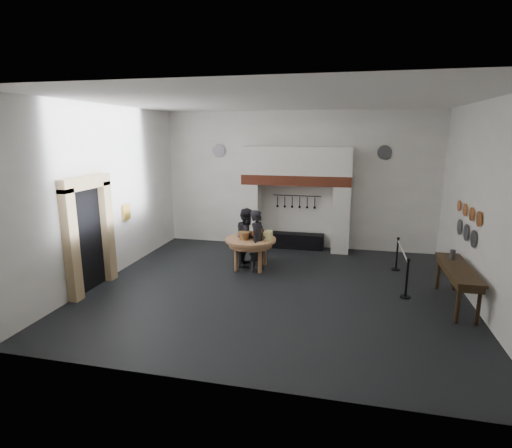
% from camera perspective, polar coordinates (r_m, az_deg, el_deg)
% --- Properties ---
extents(floor, '(9.00, 8.00, 0.02)m').
position_cam_1_polar(floor, '(10.07, 2.81, -9.22)').
color(floor, black).
rests_on(floor, ground).
extents(ceiling, '(9.00, 8.00, 0.02)m').
position_cam_1_polar(ceiling, '(9.36, 3.13, 17.24)').
color(ceiling, silver).
rests_on(ceiling, wall_back).
extents(wall_back, '(9.00, 0.02, 4.50)m').
position_cam_1_polar(wall_back, '(13.38, 5.94, 6.21)').
color(wall_back, white).
rests_on(wall_back, floor).
extents(wall_front, '(9.00, 0.02, 4.50)m').
position_cam_1_polar(wall_front, '(5.64, -4.09, -2.93)').
color(wall_front, white).
rests_on(wall_front, floor).
extents(wall_left, '(0.02, 8.00, 4.50)m').
position_cam_1_polar(wall_left, '(11.14, -20.55, 4.13)').
color(wall_left, white).
rests_on(wall_left, floor).
extents(wall_right, '(0.02, 8.00, 4.50)m').
position_cam_1_polar(wall_right, '(9.76, 29.98, 2.10)').
color(wall_right, white).
rests_on(wall_right, floor).
extents(chimney_pier_left, '(0.55, 0.70, 2.15)m').
position_cam_1_polar(chimney_pier_left, '(13.48, -0.59, 1.27)').
color(chimney_pier_left, silver).
rests_on(chimney_pier_left, floor).
extents(chimney_pier_right, '(0.55, 0.70, 2.15)m').
position_cam_1_polar(chimney_pier_right, '(13.13, 12.04, 0.67)').
color(chimney_pier_right, silver).
rests_on(chimney_pier_right, floor).
extents(hearth_brick_band, '(3.50, 0.72, 0.32)m').
position_cam_1_polar(hearth_brick_band, '(13.02, 5.76, 6.31)').
color(hearth_brick_band, '#9E442B').
rests_on(hearth_brick_band, chimney_pier_left).
extents(chimney_hood, '(3.50, 0.70, 0.90)m').
position_cam_1_polar(chimney_hood, '(12.97, 5.82, 8.98)').
color(chimney_hood, silver).
rests_on(chimney_hood, hearth_brick_band).
extents(iron_range, '(1.90, 0.45, 0.50)m').
position_cam_1_polar(iron_range, '(13.48, 5.60, -2.39)').
color(iron_range, black).
rests_on(iron_range, floor).
extents(utensil_rail, '(1.60, 0.02, 0.02)m').
position_cam_1_polar(utensil_rail, '(13.36, 5.85, 4.05)').
color(utensil_rail, black).
rests_on(utensil_rail, wall_back).
extents(door_recess, '(0.04, 1.10, 2.50)m').
position_cam_1_polar(door_recess, '(10.50, -22.95, -2.13)').
color(door_recess, black).
rests_on(door_recess, floor).
extents(door_jamb_near, '(0.22, 0.30, 2.60)m').
position_cam_1_polar(door_jamb_near, '(9.90, -24.89, -2.89)').
color(door_jamb_near, tan).
rests_on(door_jamb_near, floor).
extents(door_jamb_far, '(0.22, 0.30, 2.60)m').
position_cam_1_polar(door_jamb_far, '(11.00, -20.49, -1.01)').
color(door_jamb_far, tan).
rests_on(door_jamb_far, floor).
extents(door_lintel, '(0.22, 1.70, 0.30)m').
position_cam_1_polar(door_lintel, '(10.20, -23.22, 5.45)').
color(door_lintel, tan).
rests_on(door_lintel, door_jamb_near).
extents(wall_plaque, '(0.05, 0.34, 0.44)m').
position_cam_1_polar(wall_plaque, '(11.88, -18.02, 1.64)').
color(wall_plaque, gold).
rests_on(wall_plaque, wall_left).
extents(work_table, '(1.81, 1.81, 0.07)m').
position_cam_1_polar(work_table, '(11.28, -0.76, -2.25)').
color(work_table, tan).
rests_on(work_table, floor).
extents(pumpkin, '(0.36, 0.36, 0.31)m').
position_cam_1_polar(pumpkin, '(11.29, 0.34, -1.25)').
color(pumpkin, '#DA521E').
rests_on(pumpkin, work_table).
extents(cheese_block_big, '(0.22, 0.22, 0.24)m').
position_cam_1_polar(cheese_block_big, '(11.09, 1.68, -1.70)').
color(cheese_block_big, '#ECE68D').
rests_on(cheese_block_big, work_table).
extents(cheese_block_small, '(0.18, 0.18, 0.20)m').
position_cam_1_polar(cheese_block_small, '(11.39, 1.88, -1.42)').
color(cheese_block_small, '#F1E990').
rests_on(cheese_block_small, work_table).
extents(wicker_basket, '(0.40, 0.40, 0.22)m').
position_cam_1_polar(wicker_basket, '(11.14, -1.70, -1.69)').
color(wicker_basket, olive).
rests_on(wicker_basket, work_table).
extents(bread_loaf, '(0.31, 0.18, 0.13)m').
position_cam_1_polar(bread_loaf, '(11.61, -0.84, -1.31)').
color(bread_loaf, brown).
rests_on(bread_loaf, work_table).
extents(visitor_near, '(0.54, 0.71, 1.73)m').
position_cam_1_polar(visitor_near, '(11.08, 0.26, -2.42)').
color(visitor_near, black).
rests_on(visitor_near, floor).
extents(visitor_far, '(0.74, 0.90, 1.69)m').
position_cam_1_polar(visitor_far, '(11.55, -1.24, -1.87)').
color(visitor_far, black).
rests_on(visitor_far, floor).
extents(side_table, '(0.55, 2.20, 0.06)m').
position_cam_1_polar(side_table, '(9.92, 26.96, -5.67)').
color(side_table, '#342613').
rests_on(side_table, floor).
extents(pewter_jug, '(0.12, 0.12, 0.22)m').
position_cam_1_polar(pewter_jug, '(10.43, 26.27, -3.92)').
color(pewter_jug, '#515157').
rests_on(pewter_jug, side_table).
extents(copper_pan_a, '(0.03, 0.34, 0.34)m').
position_cam_1_polar(copper_pan_a, '(9.99, 29.25, 0.63)').
color(copper_pan_a, '#C6662D').
rests_on(copper_pan_a, wall_right).
extents(copper_pan_b, '(0.03, 0.32, 0.32)m').
position_cam_1_polar(copper_pan_b, '(10.51, 28.44, 1.25)').
color(copper_pan_b, '#C6662D').
rests_on(copper_pan_b, wall_right).
extents(copper_pan_c, '(0.03, 0.30, 0.30)m').
position_cam_1_polar(copper_pan_c, '(11.03, 27.70, 1.81)').
color(copper_pan_c, '#C6662D').
rests_on(copper_pan_c, wall_right).
extents(copper_pan_d, '(0.03, 0.28, 0.28)m').
position_cam_1_polar(copper_pan_d, '(11.55, 27.03, 2.32)').
color(copper_pan_d, '#C6662D').
rests_on(copper_pan_d, wall_right).
extents(pewter_plate_left, '(0.03, 0.40, 0.40)m').
position_cam_1_polar(pewter_plate_left, '(10.28, 28.65, -1.86)').
color(pewter_plate_left, '#4C4C51').
rests_on(pewter_plate_left, wall_right).
extents(pewter_plate_mid, '(0.03, 0.40, 0.40)m').
position_cam_1_polar(pewter_plate_mid, '(10.84, 27.82, -1.08)').
color(pewter_plate_mid, '#4C4C51').
rests_on(pewter_plate_mid, wall_right).
extents(pewter_plate_right, '(0.03, 0.40, 0.40)m').
position_cam_1_polar(pewter_plate_right, '(11.41, 27.07, -0.37)').
color(pewter_plate_right, '#4C4C51').
rests_on(pewter_plate_right, wall_right).
extents(pewter_plate_back_left, '(0.44, 0.03, 0.44)m').
position_cam_1_polar(pewter_plate_back_left, '(13.85, -5.33, 10.40)').
color(pewter_plate_back_left, '#4C4C51').
rests_on(pewter_plate_back_left, wall_back).
extents(pewter_plate_back_right, '(0.44, 0.03, 0.44)m').
position_cam_1_polar(pewter_plate_back_right, '(13.21, 17.89, 9.73)').
color(pewter_plate_back_right, '#4C4C51').
rests_on(pewter_plate_back_right, wall_back).
extents(barrier_post_near, '(0.05, 0.05, 0.90)m').
position_cam_1_polar(barrier_post_near, '(10.03, 20.74, -7.41)').
color(barrier_post_near, black).
rests_on(barrier_post_near, floor).
extents(barrier_post_far, '(0.05, 0.05, 0.90)m').
position_cam_1_polar(barrier_post_far, '(11.92, 19.50, -4.14)').
color(barrier_post_far, black).
rests_on(barrier_post_far, floor).
extents(barrier_rope, '(0.04, 2.00, 0.04)m').
position_cam_1_polar(barrier_rope, '(10.85, 20.23, -3.63)').
color(barrier_rope, white).
rests_on(barrier_rope, barrier_post_near).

